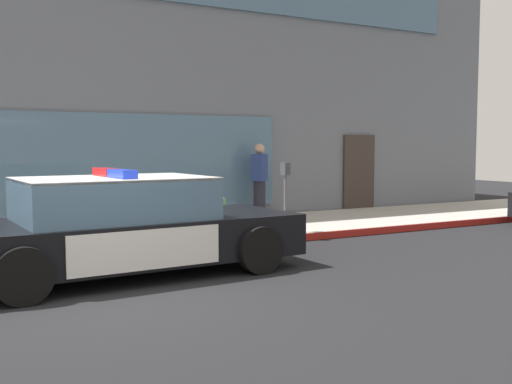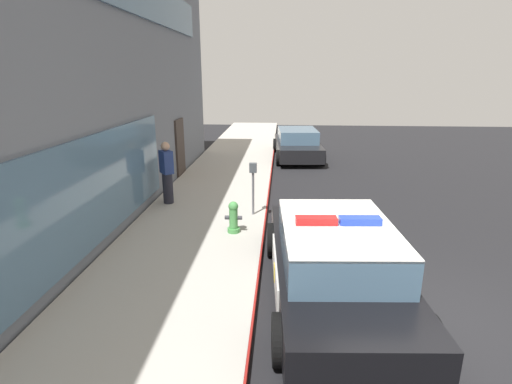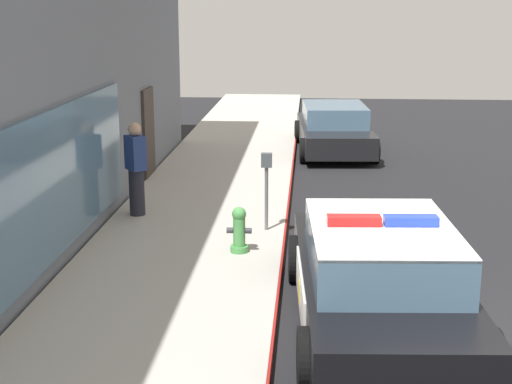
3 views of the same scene
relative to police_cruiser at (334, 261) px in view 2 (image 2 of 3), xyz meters
The scene contains 8 objects.
ground 1.55m from the police_cruiser, 119.90° to the right, with size 48.00×48.00×0.00m, color black.
sidewalk 3.00m from the police_cruiser, 103.62° to the left, with size 48.00×3.17×0.15m, color #B2ADA3.
curb_red_paint 1.56m from the police_cruiser, 118.82° to the left, with size 28.80×0.04×0.14m, color maroon.
police_cruiser is the anchor object (origin of this frame).
fire_hydrant 3.09m from the police_cruiser, 38.78° to the left, with size 0.34×0.39×0.73m.
car_down_street 11.46m from the police_cruiser, ahead, with size 4.55×2.21×1.29m.
pedestrian_on_sidewalk 5.95m from the police_cruiser, 42.24° to the left, with size 0.47×0.45×1.71m.
parking_meter 3.97m from the police_cruiser, 23.58° to the left, with size 0.12×0.18×1.34m.
Camera 2 is at (-5.21, 2.08, 3.60)m, focal length 27.78 mm.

